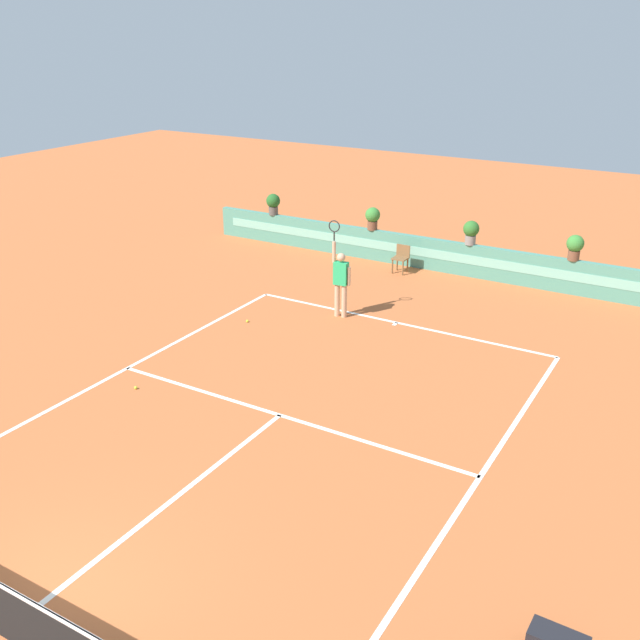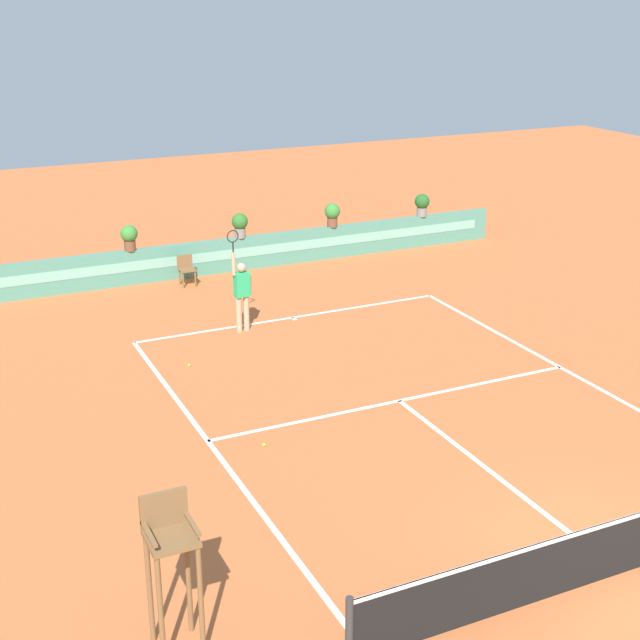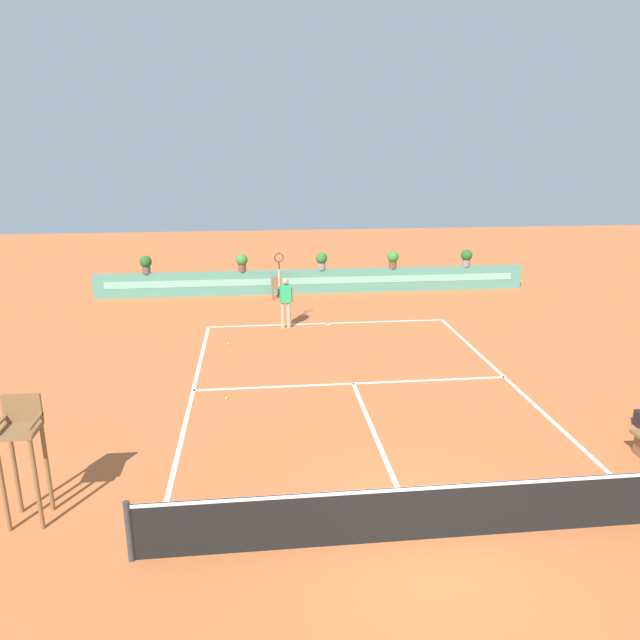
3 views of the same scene
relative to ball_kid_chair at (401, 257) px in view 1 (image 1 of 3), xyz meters
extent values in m
plane|color=#BC6033|center=(1.62, -9.66, -0.48)|extent=(60.00, 60.00, 0.00)
cube|color=white|center=(1.62, -3.77, -0.47)|extent=(8.22, 0.10, 0.01)
cube|color=white|center=(1.62, -9.26, -0.47)|extent=(8.22, 0.10, 0.01)
cube|color=white|center=(1.62, -12.46, -0.47)|extent=(0.10, 6.40, 0.01)
cube|color=white|center=(-2.49, -9.71, -0.47)|extent=(0.10, 11.89, 0.01)
cube|color=white|center=(5.73, -9.71, -0.47)|extent=(0.10, 11.89, 0.01)
cube|color=white|center=(1.62, -3.87, -0.47)|extent=(0.10, 0.20, 0.01)
cube|color=#4C8E7A|center=(1.62, 0.73, 0.02)|extent=(18.00, 0.20, 1.00)
cube|color=#7ABCA8|center=(1.62, 0.63, 0.07)|extent=(17.10, 0.01, 0.28)
cylinder|color=brown|center=(-0.18, -0.24, -0.25)|extent=(0.05, 0.05, 0.45)
cylinder|color=brown|center=(0.18, -0.24, -0.25)|extent=(0.05, 0.05, 0.45)
cylinder|color=brown|center=(-0.18, 0.11, -0.25)|extent=(0.05, 0.05, 0.45)
cylinder|color=brown|center=(0.18, 0.11, -0.25)|extent=(0.05, 0.05, 0.45)
cube|color=brown|center=(0.00, -0.07, -0.01)|extent=(0.44, 0.44, 0.04)
cube|color=brown|center=(0.00, 0.13, 0.19)|extent=(0.44, 0.04, 0.36)
cylinder|color=tan|center=(0.25, -4.11, -0.03)|extent=(0.14, 0.14, 0.90)
cylinder|color=tan|center=(0.05, -4.14, -0.03)|extent=(0.14, 0.14, 0.90)
cube|color=#28B266|center=(0.15, -4.12, 0.72)|extent=(0.38, 0.26, 0.60)
sphere|color=tan|center=(0.15, -4.12, 1.15)|extent=(0.22, 0.22, 0.22)
cylinder|color=tan|center=(-0.05, -4.15, 1.27)|extent=(0.09, 0.09, 0.55)
cylinder|color=black|center=(-0.05, -4.15, 1.69)|extent=(0.04, 0.04, 0.24)
torus|color=#262626|center=(-0.05, -4.15, 1.95)|extent=(0.31, 0.06, 0.31)
cylinder|color=tan|center=(0.37, -4.10, 0.67)|extent=(0.09, 0.09, 0.50)
sphere|color=#CCE033|center=(-1.62, -9.90, -0.44)|extent=(0.07, 0.07, 0.07)
sphere|color=#CCE033|center=(-1.74, -5.71, -0.44)|extent=(0.07, 0.07, 0.07)
cylinder|color=brown|center=(-1.38, 0.73, 0.66)|extent=(0.32, 0.32, 0.28)
sphere|color=#387F33|center=(-1.38, 0.73, 1.01)|extent=(0.48, 0.48, 0.48)
cylinder|color=brown|center=(4.94, 0.73, 0.66)|extent=(0.32, 0.32, 0.28)
sphere|color=#387F33|center=(4.94, 0.73, 1.01)|extent=(0.48, 0.48, 0.48)
cylinder|color=#514C47|center=(-5.23, 0.73, 0.66)|extent=(0.32, 0.32, 0.28)
sphere|color=#235B23|center=(-5.23, 0.73, 1.01)|extent=(0.48, 0.48, 0.48)
cylinder|color=gray|center=(1.91, 0.73, 0.66)|extent=(0.32, 0.32, 0.28)
sphere|color=#2D6B28|center=(1.91, 0.73, 1.01)|extent=(0.48, 0.48, 0.48)
camera|label=1|loc=(8.59, -19.51, 6.72)|focal=40.24mm
camera|label=2|loc=(-6.99, -23.74, 7.45)|focal=50.75mm
camera|label=3|loc=(-0.81, -23.38, 5.47)|focal=33.15mm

